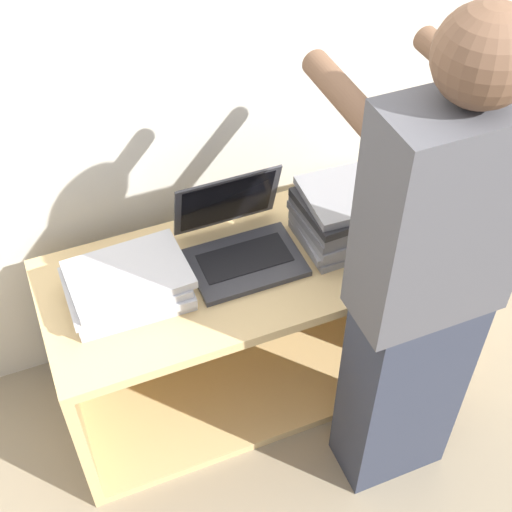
{
  "coord_description": "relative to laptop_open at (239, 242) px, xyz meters",
  "views": [
    {
      "loc": [
        -0.57,
        -1.19,
        2.27
      ],
      "look_at": [
        0.0,
        0.2,
        0.75
      ],
      "focal_mm": 50.0,
      "sensor_mm": 36.0,
      "label": 1
    }
  ],
  "objects": [
    {
      "name": "ground_plane",
      "position": [
        0.0,
        -0.34,
        -0.69
      ],
      "size": [
        12.0,
        12.0,
        0.0
      ],
      "primitive_type": "plane",
      "color": "gray"
    },
    {
      "name": "laptop_stack_left",
      "position": [
        -0.38,
        -0.05,
        0.0
      ],
      "size": [
        0.37,
        0.27,
        0.11
      ],
      "color": "#B7B7BC",
      "rests_on": "cart"
    },
    {
      "name": "laptop_stack_right",
      "position": [
        0.38,
        -0.06,
        0.05
      ],
      "size": [
        0.38,
        0.27,
        0.2
      ],
      "color": "gray",
      "rests_on": "cart"
    },
    {
      "name": "cart",
      "position": [
        0.0,
        0.01,
        -0.37
      ],
      "size": [
        1.31,
        0.57,
        0.63
      ],
      "color": "tan",
      "rests_on": "ground_plane"
    },
    {
      "name": "laptop_open",
      "position": [
        0.0,
        0.0,
        0.0
      ],
      "size": [
        0.35,
        0.33,
        0.26
      ],
      "color": "#333338",
      "rests_on": "cart"
    },
    {
      "name": "wall_back",
      "position": [
        0.0,
        0.34,
        0.51
      ],
      "size": [
        8.0,
        0.05,
        2.4
      ],
      "color": "beige",
      "rests_on": "ground_plane"
    },
    {
      "name": "person",
      "position": [
        0.33,
        -0.52,
        0.15
      ],
      "size": [
        0.4,
        0.53,
        1.66
      ],
      "color": "#2D3342",
      "rests_on": "ground_plane"
    }
  ]
}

